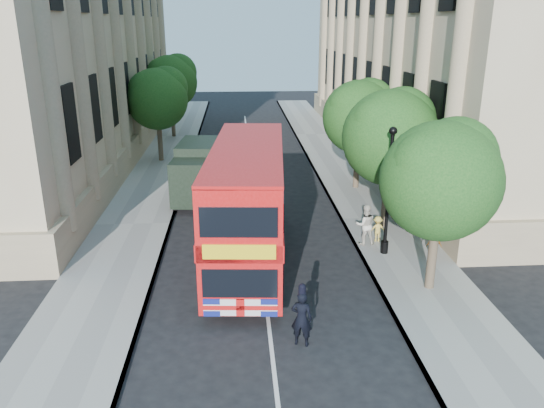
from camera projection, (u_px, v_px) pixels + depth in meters
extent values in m
plane|color=black|center=(271.00, 345.00, 15.57)|extent=(120.00, 120.00, 0.00)
cube|color=gray|center=(377.00, 219.00, 25.35)|extent=(3.50, 80.00, 0.12)
cube|color=gray|center=(134.00, 225.00, 24.61)|extent=(3.50, 80.00, 0.12)
cube|color=tan|center=(449.00, 22.00, 36.16)|extent=(12.00, 38.00, 18.00)
cube|color=tan|center=(35.00, 22.00, 34.39)|extent=(12.00, 38.00, 18.00)
cylinder|color=#473828|center=(433.00, 253.00, 18.31)|extent=(0.32, 0.32, 2.86)
sphere|color=#184517|center=(440.00, 181.00, 17.46)|extent=(4.00, 4.00, 4.00)
sphere|color=#184517|center=(455.00, 158.00, 17.66)|extent=(2.80, 2.80, 2.80)
sphere|color=#184517|center=(430.00, 168.00, 16.97)|extent=(2.60, 2.60, 2.60)
cylinder|color=#473828|center=(386.00, 197.00, 23.94)|extent=(0.32, 0.32, 2.99)
sphere|color=#184517|center=(390.00, 138.00, 23.06)|extent=(4.20, 4.20, 4.20)
sphere|color=#184517|center=(402.00, 120.00, 23.25)|extent=(2.94, 2.94, 2.94)
sphere|color=#184517|center=(381.00, 127.00, 22.56)|extent=(2.73, 2.73, 2.73)
cylinder|color=#473828|center=(357.00, 164.00, 29.62)|extent=(0.32, 0.32, 2.90)
sphere|color=#184517|center=(359.00, 117.00, 28.76)|extent=(4.00, 4.00, 4.00)
sphere|color=#184517|center=(369.00, 104.00, 28.96)|extent=(2.80, 2.80, 2.80)
sphere|color=#184517|center=(352.00, 108.00, 28.27)|extent=(2.60, 2.60, 2.60)
cylinder|color=#473828|center=(160.00, 140.00, 35.45)|extent=(0.32, 0.32, 2.99)
sphere|color=#184517|center=(157.00, 99.00, 34.56)|extent=(4.00, 4.00, 4.00)
sphere|color=#184517|center=(166.00, 88.00, 34.76)|extent=(2.80, 2.80, 2.80)
sphere|color=#184517|center=(148.00, 91.00, 34.07)|extent=(2.60, 2.60, 2.60)
cylinder|color=#473828|center=(173.00, 118.00, 42.97)|extent=(0.32, 0.32, 3.17)
sphere|color=#184517|center=(171.00, 82.00, 42.03)|extent=(4.20, 4.20, 4.20)
sphere|color=#184517|center=(178.00, 72.00, 42.21)|extent=(2.94, 2.94, 2.94)
sphere|color=#184517|center=(163.00, 75.00, 41.52)|extent=(2.73, 2.73, 2.73)
cylinder|color=black|center=(384.00, 247.00, 21.43)|extent=(0.30, 0.30, 0.50)
cylinder|color=black|center=(388.00, 194.00, 20.70)|extent=(0.14, 0.14, 5.00)
sphere|color=black|center=(393.00, 131.00, 19.88)|extent=(0.32, 0.32, 0.32)
cube|color=red|center=(248.00, 202.00, 20.17)|extent=(3.32, 9.95, 4.07)
cube|color=black|center=(248.00, 224.00, 20.46)|extent=(3.33, 9.34, 0.93)
cube|color=black|center=(248.00, 175.00, 19.82)|extent=(3.33, 9.34, 0.93)
cube|color=yellow|center=(239.00, 252.00, 15.50)|extent=(2.16, 0.25, 0.46)
cylinder|color=black|center=(208.00, 292.00, 17.56)|extent=(0.37, 1.05, 1.03)
cylinder|color=black|center=(278.00, 292.00, 17.54)|extent=(0.37, 1.05, 1.03)
cylinder|color=black|center=(227.00, 220.00, 23.89)|extent=(0.37, 1.05, 1.03)
cylinder|color=black|center=(278.00, 221.00, 23.87)|extent=(0.37, 1.05, 1.03)
cube|color=black|center=(194.00, 182.00, 26.36)|extent=(2.29, 2.10, 2.23)
cube|color=black|center=(190.00, 182.00, 25.42)|extent=(1.91, 0.27, 0.74)
cube|color=black|center=(201.00, 166.00, 28.50)|extent=(2.43, 3.58, 2.66)
cube|color=black|center=(200.00, 192.00, 28.31)|extent=(2.37, 5.25, 0.27)
cylinder|color=black|center=(175.00, 202.00, 26.61)|extent=(0.31, 0.87, 0.85)
cylinder|color=black|center=(213.00, 202.00, 26.57)|extent=(0.31, 0.87, 0.85)
cylinder|color=black|center=(188.00, 182.00, 29.93)|extent=(0.31, 0.87, 0.85)
cylinder|color=black|center=(221.00, 182.00, 29.88)|extent=(0.31, 0.87, 0.85)
imported|color=black|center=(302.00, 319.00, 15.33)|extent=(0.73, 0.59, 1.73)
imported|color=beige|center=(365.00, 225.00, 22.09)|extent=(0.86, 0.68, 1.73)
imported|color=orange|center=(434.00, 246.00, 20.84)|extent=(0.63, 0.32, 1.03)
imported|color=gold|center=(377.00, 229.00, 22.48)|extent=(0.72, 0.42, 1.11)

